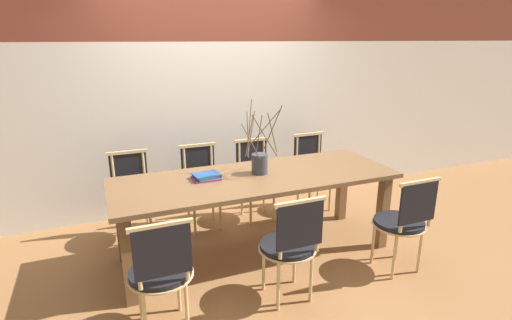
% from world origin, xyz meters
% --- Properties ---
extents(ground_plane, '(16.00, 16.00, 0.00)m').
position_xyz_m(ground_plane, '(0.00, 0.00, 0.00)').
color(ground_plane, olive).
extents(wall_rear, '(12.00, 0.06, 3.20)m').
position_xyz_m(wall_rear, '(0.00, 1.30, 1.60)').
color(wall_rear, silver).
rests_on(wall_rear, ground_plane).
extents(dining_table, '(2.56, 0.90, 0.77)m').
position_xyz_m(dining_table, '(0.00, 0.00, 0.68)').
color(dining_table, brown).
rests_on(dining_table, ground_plane).
extents(chair_near_leftend, '(0.45, 0.45, 0.89)m').
position_xyz_m(chair_near_leftend, '(-0.99, -0.76, 0.49)').
color(chair_near_leftend, black).
rests_on(chair_near_leftend, ground_plane).
extents(chair_near_left, '(0.45, 0.45, 0.89)m').
position_xyz_m(chair_near_left, '(-0.03, -0.76, 0.49)').
color(chair_near_left, black).
rests_on(chair_near_left, ground_plane).
extents(chair_near_center, '(0.45, 0.45, 0.89)m').
position_xyz_m(chair_near_center, '(1.04, -0.76, 0.49)').
color(chair_near_center, black).
rests_on(chair_near_center, ground_plane).
extents(chair_far_leftend, '(0.45, 0.45, 0.89)m').
position_xyz_m(chair_far_leftend, '(-1.03, 0.76, 0.49)').
color(chair_far_leftend, black).
rests_on(chair_far_leftend, ground_plane).
extents(chair_far_left, '(0.45, 0.45, 0.89)m').
position_xyz_m(chair_far_left, '(-0.31, 0.76, 0.49)').
color(chair_far_left, black).
rests_on(chair_far_left, ground_plane).
extents(chair_far_center, '(0.45, 0.45, 0.89)m').
position_xyz_m(chair_far_center, '(0.31, 0.76, 0.49)').
color(chair_far_center, black).
rests_on(chair_far_center, ground_plane).
extents(chair_far_right, '(0.45, 0.45, 0.89)m').
position_xyz_m(chair_far_right, '(1.03, 0.76, 0.49)').
color(chair_far_right, black).
rests_on(chair_far_right, ground_plane).
extents(vase_centerpiece, '(0.38, 0.40, 0.66)m').
position_xyz_m(vase_centerpiece, '(0.06, 0.06, 0.88)').
color(vase_centerpiece, '#33383D').
rests_on(vase_centerpiece, dining_table).
extents(book_stack, '(0.24, 0.21, 0.05)m').
position_xyz_m(book_stack, '(-0.43, 0.09, 0.80)').
color(book_stack, '#842D8C').
rests_on(book_stack, dining_table).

